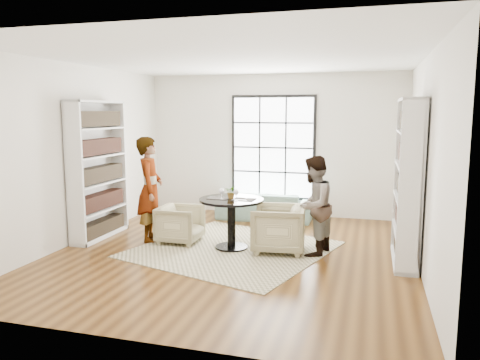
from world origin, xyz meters
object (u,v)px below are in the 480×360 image
(person_right, at_px, (313,206))
(wine_glass_left, at_px, (221,191))
(armchair_right, at_px, (278,229))
(person_left, at_px, (150,189))
(wine_glass_right, at_px, (236,192))
(sofa, at_px, (265,206))
(armchair_left, at_px, (180,224))
(flower_centerpiece, at_px, (232,192))
(pedestal_table, at_px, (231,213))

(person_right, height_order, wine_glass_left, person_right)
(armchair_right, bearing_deg, person_right, 83.58)
(wine_glass_left, bearing_deg, person_right, 5.41)
(armchair_right, height_order, person_left, person_left)
(person_left, distance_m, wine_glass_right, 1.63)
(sofa, distance_m, wine_glass_left, 2.41)
(armchair_right, relative_size, wine_glass_left, 4.56)
(armchair_left, distance_m, armchair_right, 1.70)
(armchair_left, relative_size, armchair_right, 0.85)
(person_left, distance_m, person_right, 2.80)
(armchair_left, bearing_deg, person_right, -92.37)
(armchair_left, bearing_deg, sofa, -25.85)
(person_left, bearing_deg, sofa, -54.11)
(person_right, distance_m, flower_centerpiece, 1.32)
(sofa, height_order, person_right, person_right)
(armchair_left, distance_m, flower_centerpiece, 1.12)
(armchair_left, bearing_deg, wine_glass_left, -104.62)
(armchair_right, distance_m, flower_centerpiece, 0.95)
(armchair_left, relative_size, flower_centerpiece, 3.25)
(person_left, bearing_deg, armchair_left, -108.10)
(wine_glass_left, bearing_deg, sofa, 85.48)
(wine_glass_left, relative_size, wine_glass_right, 0.99)
(armchair_right, height_order, wine_glass_right, wine_glass_right)
(armchair_left, height_order, person_left, person_left)
(person_left, height_order, person_right, person_left)
(person_left, relative_size, wine_glass_right, 9.89)
(sofa, xyz_separation_m, flower_centerpiece, (-0.05, -2.19, 0.65))
(sofa, xyz_separation_m, person_left, (-1.53, -2.11, 0.61))
(sofa, height_order, armchair_right, armchair_right)
(armchair_right, distance_m, person_left, 2.31)
(armchair_right, bearing_deg, sofa, -168.27)
(wine_glass_right, bearing_deg, wine_glass_left, 169.46)
(person_right, xyz_separation_m, flower_centerpiece, (-1.31, -0.02, 0.16))
(armchair_right, relative_size, wine_glass_right, 4.54)
(person_left, xyz_separation_m, flower_centerpiece, (1.48, -0.08, 0.04))
(flower_centerpiece, bearing_deg, armchair_left, 175.37)
(wine_glass_right, bearing_deg, armchair_left, 167.00)
(person_left, xyz_separation_m, person_right, (2.80, -0.06, -0.12))
(armchair_right, relative_size, flower_centerpiece, 3.83)
(armchair_left, distance_m, wine_glass_left, 1.04)
(pedestal_table, height_order, sofa, pedestal_table)
(armchair_left, relative_size, person_right, 0.45)
(armchair_right, relative_size, person_left, 0.46)
(armchair_left, height_order, flower_centerpiece, flower_centerpiece)
(sofa, relative_size, person_right, 1.25)
(pedestal_table, bearing_deg, person_left, 175.91)
(armchair_right, bearing_deg, armchair_left, -98.44)
(sofa, height_order, flower_centerpiece, flower_centerpiece)
(sofa, relative_size, flower_centerpiece, 9.02)
(pedestal_table, xyz_separation_m, armchair_right, (0.76, 0.05, -0.22))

